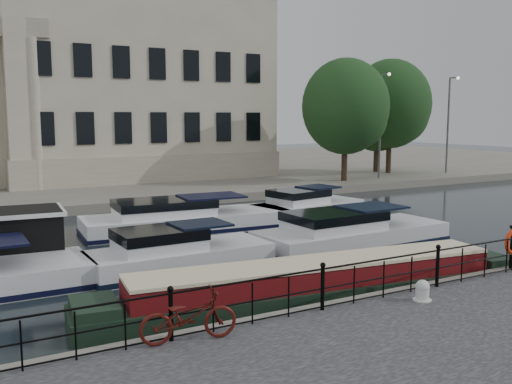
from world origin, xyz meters
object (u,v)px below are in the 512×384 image
Objects in this scene: bicycle at (188,316)px; harbour_hut at (27,242)px; narrowboat at (318,288)px; mooring_bollard at (422,291)px.

bicycle is 0.58× the size of harbour_hut.
harbour_hut is (-6.87, 7.98, 0.59)m from narrowboat.
harbour_hut is (-8.27, 10.67, 0.14)m from mooring_bollard.
harbour_hut is at bearing 127.80° from mooring_bollard.
narrowboat reaches higher than mooring_bollard.
harbour_hut reaches higher than mooring_bollard.
narrowboat is at bearing -56.79° from bicycle.
bicycle is at bearing 175.86° from mooring_bollard.
narrowboat is at bearing 117.62° from mooring_bollard.
narrowboat is (5.01, 2.22, -0.74)m from bicycle.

